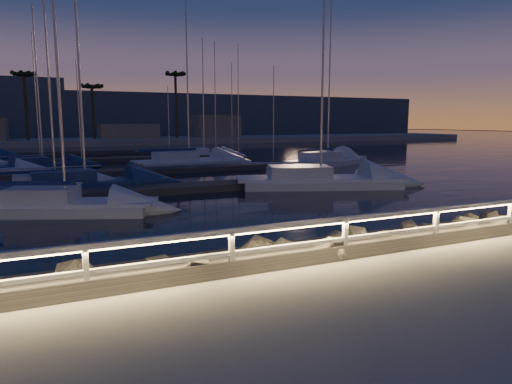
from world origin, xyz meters
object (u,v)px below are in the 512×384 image
(sailboat_c, at_px, (81,184))
(sailboat_f, at_px, (52,186))
(sailboat_b, at_px, (61,204))
(guard_rail, at_px, (308,232))
(sailboat_l, at_px, (186,161))
(sailboat_g, at_px, (41,165))
(sailboat_d, at_px, (316,180))
(sailboat_h, at_px, (326,160))
(sailboat_k, at_px, (202,155))

(sailboat_c, xyz_separation_m, sailboat_f, (-1.49, 0.28, -0.05))
(sailboat_b, distance_m, sailboat_c, 6.31)
(guard_rail, bearing_deg, sailboat_l, 79.21)
(sailboat_f, bearing_deg, sailboat_c, -12.07)
(guard_rail, distance_m, sailboat_g, 32.41)
(guard_rail, bearing_deg, sailboat_c, 101.80)
(sailboat_c, relative_size, sailboat_f, 1.31)
(sailboat_l, bearing_deg, guard_rail, -106.94)
(guard_rail, bearing_deg, sailboat_d, 57.22)
(sailboat_c, distance_m, sailboat_l, 15.44)
(sailboat_b, distance_m, sailboat_h, 26.39)
(sailboat_g, bearing_deg, sailboat_k, 4.34)
(guard_rail, xyz_separation_m, sailboat_h, (17.50, 25.82, -0.91))
(sailboat_h, distance_m, sailboat_l, 12.56)
(guard_rail, distance_m, sailboat_b, 13.12)
(sailboat_b, distance_m, sailboat_k, 30.05)
(sailboat_c, relative_size, sailboat_g, 1.17)
(sailboat_c, relative_size, sailboat_h, 0.91)
(sailboat_c, xyz_separation_m, sailboat_d, (13.06, -3.92, 0.01))
(sailboat_c, bearing_deg, sailboat_g, 94.02)
(sailboat_g, bearing_deg, sailboat_c, -98.49)
(sailboat_c, xyz_separation_m, sailboat_h, (21.31, 7.54, 0.01))
(sailboat_d, height_order, sailboat_k, sailboat_d)
(guard_rail, relative_size, sailboat_k, 3.48)
(sailboat_f, relative_size, sailboat_h, 0.70)
(sailboat_b, height_order, sailboat_c, sailboat_c)
(sailboat_h, distance_m, sailboat_k, 14.56)
(guard_rail, distance_m, sailboat_h, 31.20)
(sailboat_h, relative_size, sailboat_l, 1.00)
(sailboat_d, relative_size, sailboat_g, 1.31)
(sailboat_f, distance_m, sailboat_g, 13.30)
(sailboat_d, relative_size, sailboat_h, 1.02)
(sailboat_l, bearing_deg, sailboat_b, -126.79)
(sailboat_b, bearing_deg, sailboat_c, 101.24)
(sailboat_c, height_order, sailboat_k, sailboat_c)
(sailboat_f, bearing_deg, sailboat_h, 16.12)
(sailboat_c, height_order, sailboat_d, sailboat_d)
(guard_rail, relative_size, sailboat_c, 2.89)
(sailboat_b, xyz_separation_m, sailboat_l, (10.83, 18.28, 0.04))
(sailboat_b, relative_size, sailboat_c, 0.85)
(sailboat_k, bearing_deg, sailboat_b, -115.08)
(guard_rail, height_order, sailboat_b, sailboat_b)
(sailboat_b, xyz_separation_m, sailboat_h, (22.54, 13.73, 0.03))
(sailboat_d, bearing_deg, guard_rail, -102.67)
(sailboat_b, relative_size, sailboat_d, 0.76)
(sailboat_g, distance_m, sailboat_h, 24.24)
(sailboat_c, bearing_deg, sailboat_k, 50.54)
(sailboat_d, distance_m, sailboat_h, 14.12)
(sailboat_h, bearing_deg, sailboat_f, 173.62)
(sailboat_k, relative_size, sailboat_l, 0.75)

